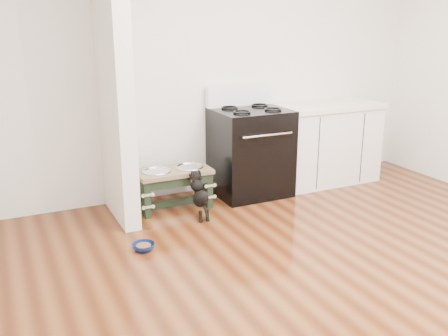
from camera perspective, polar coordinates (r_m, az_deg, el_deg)
ground at (r=3.72m, az=15.77°, el=-13.45°), size 5.00×5.00×0.00m
room_shell at (r=3.24m, az=18.06°, el=12.20°), size 5.00×5.00×5.00m
partition_wall at (r=4.61m, az=-12.50°, el=10.36°), size 0.15×0.80×2.70m
oven_range at (r=5.32m, az=3.02°, el=2.00°), size 0.76×0.69×1.14m
cabinet_run at (r=5.86m, az=11.40°, el=2.81°), size 1.24×0.64×0.91m
dog_feeder at (r=4.97m, az=-5.77°, el=-1.47°), size 0.73×0.39×0.42m
puppy at (r=4.73m, az=-2.86°, el=-2.90°), size 0.13×0.38×0.45m
floor_bowl at (r=4.20m, az=-9.18°, el=-8.87°), size 0.21×0.21×0.06m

